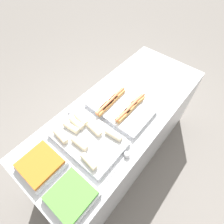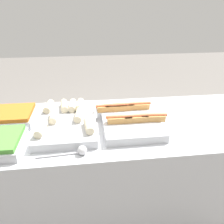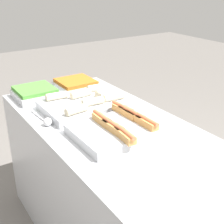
# 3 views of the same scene
# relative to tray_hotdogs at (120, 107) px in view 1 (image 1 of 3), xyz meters

# --- Properties ---
(ground_plane) EXTENTS (12.00, 12.00, 0.00)m
(ground_plane) POSITION_rel_tray_hotdogs_xyz_m (0.02, -0.00, -0.89)
(ground_plane) COLOR slate
(counter) EXTENTS (1.85, 0.75, 0.86)m
(counter) POSITION_rel_tray_hotdogs_xyz_m (0.02, -0.00, -0.46)
(counter) COLOR #B7BABF
(counter) RESTS_ON ground_plane
(tray_hotdogs) EXTENTS (0.42, 0.52, 0.10)m
(tray_hotdogs) POSITION_rel_tray_hotdogs_xyz_m (0.00, 0.00, 0.00)
(tray_hotdogs) COLOR #B7BABF
(tray_hotdogs) RESTS_ON counter
(tray_wraps) EXTENTS (0.35, 0.53, 0.10)m
(tray_wraps) POSITION_rel_tray_hotdogs_xyz_m (-0.39, 0.00, -0.00)
(tray_wraps) COLOR #B7BABF
(tray_wraps) RESTS_ON counter
(tray_side_front) EXTENTS (0.26, 0.26, 0.07)m
(tray_side_front) POSITION_rel_tray_hotdogs_xyz_m (-0.74, -0.20, 0.00)
(tray_side_front) COLOR #B7BABF
(tray_side_front) RESTS_ON counter
(tray_side_back) EXTENTS (0.26, 0.26, 0.07)m
(tray_side_back) POSITION_rel_tray_hotdogs_xyz_m (-0.74, 0.10, 0.00)
(tray_side_back) COLOR #B7BABF
(tray_side_back) RESTS_ON counter
(serving_spoon_near) EXTENTS (0.25, 0.05, 0.05)m
(serving_spoon_near) POSITION_rel_tray_hotdogs_xyz_m (-0.32, -0.30, -0.01)
(serving_spoon_near) COLOR silver
(serving_spoon_near) RESTS_ON counter
(serving_spoon_far) EXTENTS (0.24, 0.05, 0.05)m
(serving_spoon_far) POSITION_rel_tray_hotdogs_xyz_m (-0.32, 0.30, -0.01)
(serving_spoon_far) COLOR silver
(serving_spoon_far) RESTS_ON counter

